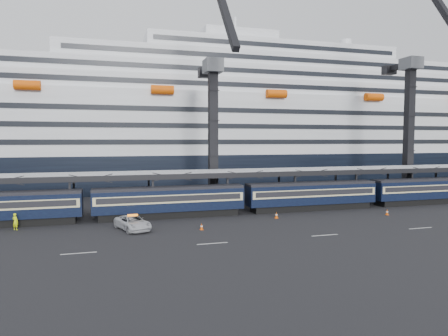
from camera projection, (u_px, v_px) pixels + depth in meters
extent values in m
plane|color=black|center=(409.00, 220.00, 48.92)|extent=(260.00, 260.00, 0.00)
cube|color=beige|center=(79.00, 253.00, 34.65)|extent=(3.00, 0.15, 0.02)
cube|color=beige|center=(212.00, 243.00, 37.95)|extent=(3.00, 0.15, 0.02)
cube|color=beige|center=(325.00, 235.00, 41.24)|extent=(3.00, 0.15, 0.02)
cube|color=beige|center=(420.00, 228.00, 44.53)|extent=(3.00, 0.15, 0.02)
cube|color=black|center=(170.00, 214.00, 50.80)|extent=(17.48, 2.40, 0.90)
cube|color=black|center=(170.00, 200.00, 50.67)|extent=(19.00, 2.80, 2.70)
cube|color=beige|center=(170.00, 197.00, 50.65)|extent=(18.62, 2.92, 1.05)
cube|color=black|center=(170.00, 197.00, 50.65)|extent=(17.86, 2.98, 0.70)
cube|color=black|center=(170.00, 188.00, 50.56)|extent=(19.00, 2.50, 0.35)
cube|color=black|center=(311.00, 207.00, 56.28)|extent=(17.48, 2.40, 0.90)
cube|color=black|center=(312.00, 194.00, 56.16)|extent=(19.00, 2.80, 2.70)
cube|color=beige|center=(312.00, 192.00, 56.14)|extent=(18.62, 2.92, 1.05)
cube|color=black|center=(312.00, 192.00, 56.13)|extent=(17.86, 2.98, 0.70)
cube|color=black|center=(312.00, 183.00, 56.05)|extent=(19.00, 2.50, 0.35)
cube|color=black|center=(428.00, 201.00, 61.77)|extent=(17.48, 2.40, 0.90)
cube|color=black|center=(428.00, 189.00, 61.65)|extent=(19.00, 2.80, 2.70)
cube|color=beige|center=(428.00, 187.00, 61.63)|extent=(18.62, 2.92, 1.05)
cube|color=black|center=(428.00, 187.00, 61.62)|extent=(17.86, 2.98, 0.70)
cube|color=black|center=(428.00, 180.00, 61.54)|extent=(19.00, 2.50, 0.35)
cube|color=#97999F|center=(346.00, 169.00, 61.97)|extent=(130.00, 6.00, 0.25)
cube|color=black|center=(357.00, 172.00, 59.11)|extent=(130.00, 0.25, 0.70)
cube|color=black|center=(335.00, 169.00, 64.87)|extent=(130.00, 0.25, 0.70)
cube|color=black|center=(70.00, 199.00, 48.50)|extent=(0.25, 0.25, 5.40)
cube|color=black|center=(74.00, 193.00, 53.87)|extent=(0.25, 0.25, 5.40)
cube|color=black|center=(153.00, 196.00, 51.24)|extent=(0.25, 0.25, 5.40)
cube|color=black|center=(149.00, 190.00, 56.61)|extent=(0.25, 0.25, 5.40)
cube|color=black|center=(228.00, 193.00, 53.98)|extent=(0.25, 0.25, 5.40)
cube|color=black|center=(217.00, 188.00, 59.36)|extent=(0.25, 0.25, 5.40)
cube|color=black|center=(295.00, 190.00, 56.73)|extent=(0.25, 0.25, 5.40)
cube|color=black|center=(279.00, 186.00, 62.10)|extent=(0.25, 0.25, 5.40)
cube|color=black|center=(356.00, 188.00, 59.47)|extent=(0.25, 0.25, 5.40)
cube|color=black|center=(336.00, 184.00, 64.84)|extent=(0.25, 0.25, 5.40)
cube|color=black|center=(412.00, 186.00, 62.22)|extent=(0.25, 0.25, 5.40)
cube|color=black|center=(388.00, 182.00, 67.59)|extent=(0.25, 0.25, 5.40)
cube|color=black|center=(436.00, 181.00, 70.33)|extent=(0.25, 0.25, 5.40)
cube|color=black|center=(267.00, 167.00, 92.79)|extent=(200.00, 28.00, 7.00)
cube|color=silver|center=(268.00, 126.00, 92.13)|extent=(190.00, 26.88, 12.00)
cube|color=silver|center=(268.00, 94.00, 91.61)|extent=(160.00, 24.64, 3.00)
cube|color=black|center=(292.00, 87.00, 79.74)|extent=(153.60, 0.12, 0.90)
cube|color=silver|center=(268.00, 80.00, 91.40)|extent=(124.00, 21.84, 3.00)
cube|color=black|center=(289.00, 73.00, 80.88)|extent=(119.04, 0.12, 0.90)
cube|color=silver|center=(268.00, 67.00, 91.19)|extent=(90.00, 19.04, 3.00)
cube|color=black|center=(286.00, 59.00, 82.01)|extent=(86.40, 0.12, 0.90)
cube|color=silver|center=(268.00, 54.00, 90.98)|extent=(56.00, 16.24, 3.00)
cube|color=black|center=(283.00, 46.00, 83.14)|extent=(53.76, 0.12, 0.90)
cube|color=silver|center=(235.00, 40.00, 88.61)|extent=(16.00, 12.00, 2.50)
cylinder|color=silver|center=(345.00, 46.00, 96.26)|extent=(2.80, 2.80, 3.00)
cylinder|color=#E55207|center=(27.00, 85.00, 65.09)|extent=(4.00, 1.60, 1.60)
cylinder|color=#E55207|center=(162.00, 90.00, 71.13)|extent=(4.00, 1.60, 1.60)
cylinder|color=#E55207|center=(276.00, 94.00, 77.16)|extent=(4.00, 1.60, 1.60)
cylinder|color=#E55207|center=(374.00, 97.00, 83.20)|extent=(4.00, 1.60, 1.60)
cube|color=#46484D|center=(213.00, 197.00, 61.58)|extent=(4.50, 4.50, 2.00)
cube|color=black|center=(213.00, 132.00, 60.89)|extent=(1.30, 1.30, 18.00)
cube|color=#46484D|center=(213.00, 66.00, 60.19)|extent=(2.60, 3.20, 2.00)
cube|color=black|center=(223.00, 7.00, 54.16)|extent=(0.90, 12.26, 14.37)
cube|color=black|center=(209.00, 69.00, 62.61)|extent=(0.90, 5.04, 0.90)
cube|color=black|center=(205.00, 73.00, 65.04)|extent=(2.20, 1.60, 1.60)
cube|color=#46484D|center=(407.00, 190.00, 70.23)|extent=(4.50, 4.50, 2.00)
cube|color=black|center=(409.00, 128.00, 69.46)|extent=(1.30, 1.30, 20.00)
cube|color=#46484D|center=(411.00, 64.00, 68.69)|extent=(2.60, 3.20, 2.00)
cube|color=black|center=(439.00, 4.00, 62.62)|extent=(0.90, 12.21, 16.90)
cube|color=black|center=(400.00, 66.00, 71.38)|extent=(0.90, 5.60, 0.90)
cube|color=black|center=(389.00, 70.00, 74.08)|extent=(2.20, 1.60, 1.60)
imported|color=#B9BCC1|center=(133.00, 223.00, 43.75)|extent=(4.28, 6.10, 1.55)
imported|color=#E5FF0D|center=(15.00, 222.00, 43.61)|extent=(0.81, 0.72, 1.86)
cube|color=#E55207|center=(202.00, 230.00, 43.77)|extent=(0.38, 0.38, 0.04)
cone|color=#E55207|center=(202.00, 226.00, 43.74)|extent=(0.32, 0.32, 0.72)
cylinder|color=white|center=(202.00, 226.00, 43.74)|extent=(0.27, 0.27, 0.12)
cube|color=#E55207|center=(276.00, 218.00, 50.21)|extent=(0.42, 0.42, 0.04)
cone|color=#E55207|center=(276.00, 215.00, 50.18)|extent=(0.35, 0.35, 0.80)
cylinder|color=white|center=(276.00, 215.00, 50.18)|extent=(0.30, 0.30, 0.13)
cube|color=#E55207|center=(387.00, 215.00, 52.41)|extent=(0.39, 0.39, 0.04)
cone|color=#E55207|center=(387.00, 212.00, 52.39)|extent=(0.33, 0.33, 0.75)
cylinder|color=white|center=(387.00, 212.00, 52.39)|extent=(0.28, 0.28, 0.12)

